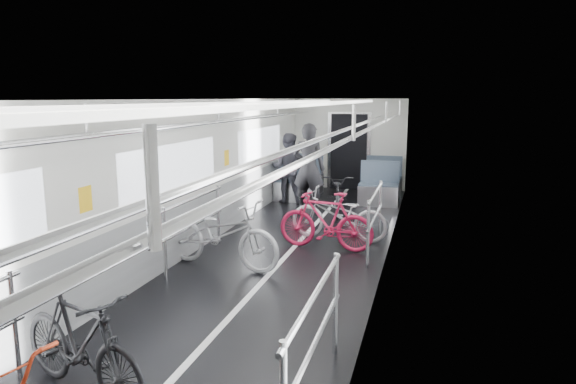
% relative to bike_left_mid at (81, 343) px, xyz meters
% --- Properties ---
extents(car_shell, '(3.02, 14.01, 2.41)m').
position_rel_bike_left_mid_xyz_m(car_shell, '(0.58, 5.13, 0.65)').
color(car_shell, black).
rests_on(car_shell, ground).
extents(bike_left_mid, '(1.63, 0.94, 0.95)m').
position_rel_bike_left_mid_xyz_m(bike_left_mid, '(0.00, 0.00, 0.00)').
color(bike_left_mid, black).
rests_on(bike_left_mid, floor).
extents(bike_left_far, '(1.98, 0.99, 0.99)m').
position_rel_bike_left_mid_xyz_m(bike_left_far, '(-0.19, 3.36, 0.02)').
color(bike_left_far, '#A8A8AC').
rests_on(bike_left_far, floor).
extents(bike_right_mid, '(1.74, 0.75, 0.89)m').
position_rel_bike_left_mid_xyz_m(bike_right_mid, '(1.20, 5.23, -0.03)').
color(bike_right_mid, silver).
rests_on(bike_right_mid, floor).
extents(bike_right_far, '(1.62, 0.62, 0.95)m').
position_rel_bike_left_mid_xyz_m(bike_right_far, '(1.09, 4.63, 0.00)').
color(bike_right_far, '#B6163B').
rests_on(bike_right_far, floor).
extents(bike_aisle, '(0.89, 1.77, 0.89)m').
position_rel_bike_left_mid_xyz_m(bike_aisle, '(0.86, 7.10, -0.03)').
color(bike_aisle, black).
rests_on(bike_aisle, floor).
extents(person_standing, '(0.73, 0.52, 1.91)m').
position_rel_bike_left_mid_xyz_m(person_standing, '(0.21, 7.20, 0.48)').
color(person_standing, black).
rests_on(person_standing, floor).
extents(person_seated, '(0.81, 0.64, 1.62)m').
position_rel_bike_left_mid_xyz_m(person_seated, '(-0.50, 8.14, 0.34)').
color(person_seated, '#2E2D35').
rests_on(person_seated, floor).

